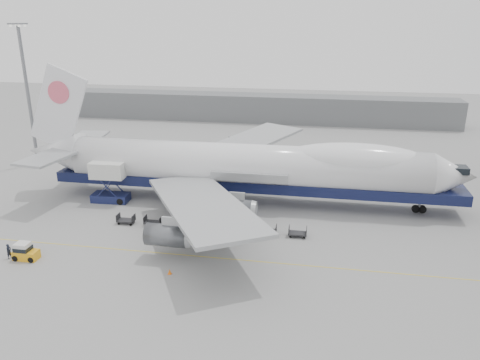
% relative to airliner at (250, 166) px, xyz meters
% --- Properties ---
extents(ground, '(260.00, 260.00, 0.00)m').
position_rel_airliner_xyz_m(ground, '(-0.64, -12.00, -5.62)').
color(ground, gray).
rests_on(ground, ground).
extents(apron_line, '(60.00, 0.15, 0.01)m').
position_rel_airliner_xyz_m(apron_line, '(-0.64, -18.00, -5.62)').
color(apron_line, gold).
rests_on(apron_line, ground).
extents(hangar, '(110.00, 8.00, 7.00)m').
position_rel_airliner_xyz_m(hangar, '(-10.64, 58.00, -2.12)').
color(hangar, slate).
rests_on(hangar, ground).
extents(floodlight_mast, '(2.40, 2.40, 25.43)m').
position_rel_airliner_xyz_m(floodlight_mast, '(-42.64, 12.00, 8.64)').
color(floodlight_mast, slate).
rests_on(floodlight_mast, ground).
extents(airliner, '(67.00, 55.30, 19.98)m').
position_rel_airliner_xyz_m(airliner, '(0.00, 0.00, 0.00)').
color(airliner, white).
rests_on(airliner, ground).
extents(catering_truck, '(5.56, 3.97, 6.20)m').
position_rel_airliner_xyz_m(catering_truck, '(-20.78, -3.48, -2.17)').
color(catering_truck, '#19204D').
rests_on(catering_truck, ground).
extents(baggage_tug, '(2.76, 1.57, 2.01)m').
position_rel_airliner_xyz_m(baggage_tug, '(-22.73, -22.07, -4.73)').
color(baggage_tug, orange).
rests_on(baggage_tug, ground).
extents(ground_worker, '(0.54, 0.73, 1.81)m').
position_rel_airliner_xyz_m(ground_worker, '(-24.61, -22.27, -4.72)').
color(ground_worker, black).
rests_on(ground_worker, ground).
extents(traffic_cone, '(0.41, 0.41, 0.60)m').
position_rel_airliner_xyz_m(traffic_cone, '(-5.35, -22.39, -5.34)').
color(traffic_cone, orange).
rests_on(traffic_cone, ground).
extents(dolly_0, '(2.30, 1.35, 1.30)m').
position_rel_airliner_xyz_m(dolly_0, '(-15.26, -10.77, -5.09)').
color(dolly_0, '#2D2D30').
rests_on(dolly_0, ground).
extents(dolly_1, '(2.30, 1.35, 1.30)m').
position_rel_airliner_xyz_m(dolly_1, '(-11.42, -10.77, -5.09)').
color(dolly_1, '#2D2D30').
rests_on(dolly_1, ground).
extents(dolly_2, '(2.30, 1.35, 1.30)m').
position_rel_airliner_xyz_m(dolly_2, '(-7.58, -10.77, -5.09)').
color(dolly_2, '#2D2D30').
rests_on(dolly_2, ground).
extents(dolly_3, '(2.30, 1.35, 1.30)m').
position_rel_airliner_xyz_m(dolly_3, '(-3.74, -10.77, -5.09)').
color(dolly_3, '#2D2D30').
rests_on(dolly_3, ground).
extents(dolly_4, '(2.30, 1.35, 1.30)m').
position_rel_airliner_xyz_m(dolly_4, '(0.10, -10.77, -5.09)').
color(dolly_4, '#2D2D30').
rests_on(dolly_4, ground).
extents(dolly_5, '(2.30, 1.35, 1.30)m').
position_rel_airliner_xyz_m(dolly_5, '(3.94, -10.77, -5.09)').
color(dolly_5, '#2D2D30').
rests_on(dolly_5, ground).
extents(dolly_6, '(2.30, 1.35, 1.30)m').
position_rel_airliner_xyz_m(dolly_6, '(7.78, -10.77, -5.09)').
color(dolly_6, '#2D2D30').
rests_on(dolly_6, ground).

